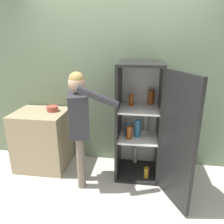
# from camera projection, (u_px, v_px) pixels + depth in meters

# --- Properties ---
(ground_plane) EXTENTS (12.00, 12.00, 0.00)m
(ground_plane) POSITION_uv_depth(u_px,v_px,m) (109.00, 198.00, 2.74)
(ground_plane) COLOR beige
(wall_back) EXTENTS (7.00, 0.06, 2.55)m
(wall_back) POSITION_uv_depth(u_px,v_px,m) (119.00, 83.00, 3.25)
(wall_back) COLOR gray
(wall_back) RESTS_ON ground_plane
(refrigerator) EXTENTS (0.90, 1.14, 1.61)m
(refrigerator) POSITION_uv_depth(u_px,v_px,m) (146.00, 124.00, 2.95)
(refrigerator) COLOR black
(refrigerator) RESTS_ON ground_plane
(person) EXTENTS (0.71, 0.54, 1.53)m
(person) POSITION_uv_depth(u_px,v_px,m) (79.00, 117.00, 2.73)
(person) COLOR #726656
(person) RESTS_ON ground_plane
(counter) EXTENTS (0.75, 0.64, 0.88)m
(counter) POSITION_uv_depth(u_px,v_px,m) (43.00, 139.00, 3.32)
(counter) COLOR tan
(counter) RESTS_ON ground_plane
(bowl) EXTENTS (0.17, 0.17, 0.08)m
(bowl) POSITION_uv_depth(u_px,v_px,m) (52.00, 109.00, 3.21)
(bowl) COLOR #B24738
(bowl) RESTS_ON counter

